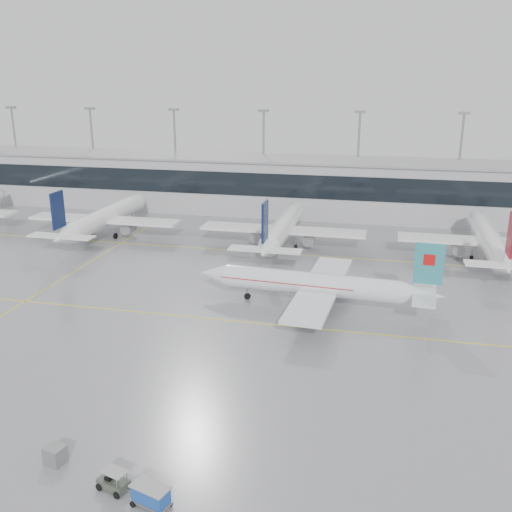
% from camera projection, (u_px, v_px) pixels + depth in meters
% --- Properties ---
extents(ground, '(320.00, 320.00, 0.00)m').
position_uv_depth(ground, '(235.00, 321.00, 72.32)').
color(ground, gray).
rests_on(ground, ground).
extents(taxi_line_main, '(120.00, 0.25, 0.01)m').
position_uv_depth(taxi_line_main, '(235.00, 321.00, 72.32)').
color(taxi_line_main, yellow).
rests_on(taxi_line_main, ground).
extents(taxi_line_north, '(120.00, 0.25, 0.01)m').
position_uv_depth(taxi_line_north, '(279.00, 253.00, 100.22)').
color(taxi_line_north, yellow).
rests_on(taxi_line_north, ground).
extents(taxi_line_cross, '(0.25, 60.00, 0.01)m').
position_uv_depth(taxi_line_cross, '(81.00, 268.00, 92.65)').
color(taxi_line_cross, yellow).
rests_on(taxi_line_cross, ground).
extents(terminal, '(180.00, 15.00, 12.00)m').
position_uv_depth(terminal, '(305.00, 187.00, 128.20)').
color(terminal, '#A6A6AA').
rests_on(terminal, ground).
extents(terminal_glass, '(180.00, 0.20, 5.00)m').
position_uv_depth(terminal_glass, '(301.00, 186.00, 120.73)').
color(terminal_glass, black).
rests_on(terminal_glass, ground).
extents(terminal_roof, '(182.00, 16.00, 0.40)m').
position_uv_depth(terminal_roof, '(306.00, 159.00, 126.35)').
color(terminal_roof, gray).
rests_on(terminal_roof, ground).
extents(light_masts, '(156.40, 1.00, 22.60)m').
position_uv_depth(light_masts, '(310.00, 151.00, 131.59)').
color(light_masts, gray).
rests_on(light_masts, ground).
extents(air_canada_jet, '(33.23, 25.74, 10.06)m').
position_uv_depth(air_canada_jet, '(319.00, 285.00, 75.74)').
color(air_canada_jet, silver).
rests_on(air_canada_jet, ground).
extents(parked_jet_b, '(29.64, 36.96, 11.72)m').
position_uv_depth(parked_jet_b, '(105.00, 218.00, 110.00)').
color(parked_jet_b, white).
rests_on(parked_jet_b, ground).
extents(parked_jet_c, '(29.64, 36.96, 11.72)m').
position_uv_depth(parked_jet_c, '(283.00, 228.00, 102.55)').
color(parked_jet_c, white).
rests_on(parked_jet_c, ground).
extents(parked_jet_d, '(29.64, 36.96, 11.72)m').
position_uv_depth(parked_jet_d, '(489.00, 240.00, 95.10)').
color(parked_jet_d, white).
rests_on(parked_jet_d, ground).
extents(baggage_tug, '(3.56, 2.07, 1.70)m').
position_uv_depth(baggage_tug, '(114.00, 483.00, 42.56)').
color(baggage_tug, '#3C4337').
rests_on(baggage_tug, ground).
extents(baggage_cart, '(3.14, 2.31, 1.74)m').
position_uv_depth(baggage_cart, '(151.00, 495.00, 40.73)').
color(baggage_cart, gray).
rests_on(baggage_cart, ground).
extents(gse_unit, '(1.72, 1.65, 1.46)m').
position_uv_depth(gse_unit, '(55.00, 455.00, 45.48)').
color(gse_unit, slate).
rests_on(gse_unit, ground).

